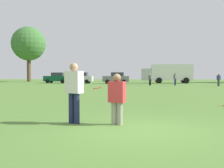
{
  "coord_description": "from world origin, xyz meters",
  "views": [
    {
      "loc": [
        0.01,
        -6.89,
        1.45
      ],
      "look_at": [
        -0.98,
        3.59,
        1.08
      ],
      "focal_mm": 41.92,
      "sensor_mm": 36.0,
      "label": 1
    }
  ],
  "objects_px": {
    "parked_car_center": "(116,78)",
    "bystander_sideline_watcher": "(219,79)",
    "frisbee": "(97,88)",
    "bystander_field_marshal": "(150,79)",
    "box_truck": "(168,73)",
    "player_thrower": "(74,89)",
    "parked_car_mid_left": "(80,78)",
    "bystander_far_jogger": "(175,78)",
    "player_defender": "(117,96)",
    "parked_car_near_left": "(57,78)"
  },
  "relations": [
    {
      "from": "parked_car_center",
      "to": "bystander_sideline_watcher",
      "type": "bearing_deg",
      "value": -29.36
    },
    {
      "from": "frisbee",
      "to": "bystander_field_marshal",
      "type": "xyz_separation_m",
      "value": [
        2.98,
        28.27,
        -0.16
      ]
    },
    {
      "from": "bystander_sideline_watcher",
      "to": "bystander_field_marshal",
      "type": "bearing_deg",
      "value": 167.87
    },
    {
      "from": "parked_car_center",
      "to": "box_truck",
      "type": "relative_size",
      "value": 0.49
    },
    {
      "from": "player_thrower",
      "to": "frisbee",
      "type": "xyz_separation_m",
      "value": [
        0.69,
        0.01,
        0.04
      ]
    },
    {
      "from": "parked_car_center",
      "to": "box_truck",
      "type": "bearing_deg",
      "value": 22.71
    },
    {
      "from": "parked_car_mid_left",
      "to": "frisbee",
      "type": "bearing_deg",
      "value": -76.91
    },
    {
      "from": "bystander_far_jogger",
      "to": "player_thrower",
      "type": "bearing_deg",
      "value": -103.95
    },
    {
      "from": "frisbee",
      "to": "bystander_far_jogger",
      "type": "height_order",
      "value": "bystander_far_jogger"
    },
    {
      "from": "frisbee",
      "to": "box_truck",
      "type": "bearing_deg",
      "value": 80.3
    },
    {
      "from": "box_truck",
      "to": "bystander_sideline_watcher",
      "type": "bearing_deg",
      "value": -65.78
    },
    {
      "from": "bystander_field_marshal",
      "to": "player_defender",
      "type": "bearing_deg",
      "value": -94.82
    },
    {
      "from": "bystander_sideline_watcher",
      "to": "bystander_far_jogger",
      "type": "distance_m",
      "value": 5.46
    },
    {
      "from": "player_thrower",
      "to": "frisbee",
      "type": "bearing_deg",
      "value": 0.87
    },
    {
      "from": "frisbee",
      "to": "parked_car_center",
      "type": "relative_size",
      "value": 0.06
    },
    {
      "from": "box_truck",
      "to": "frisbee",
      "type": "bearing_deg",
      "value": -99.7
    },
    {
      "from": "parked_car_center",
      "to": "bystander_far_jogger",
      "type": "relative_size",
      "value": 2.44
    },
    {
      "from": "player_thrower",
      "to": "parked_car_mid_left",
      "type": "distance_m",
      "value": 36.04
    },
    {
      "from": "player_thrower",
      "to": "bystander_far_jogger",
      "type": "xyz_separation_m",
      "value": [
        7.06,
        28.41,
        -0.04
      ]
    },
    {
      "from": "parked_car_near_left",
      "to": "box_truck",
      "type": "bearing_deg",
      "value": 4.88
    },
    {
      "from": "parked_car_mid_left",
      "to": "bystander_field_marshal",
      "type": "xyz_separation_m",
      "value": [
        11.18,
        -6.97,
        -0.03
      ]
    },
    {
      "from": "player_defender",
      "to": "bystander_field_marshal",
      "type": "distance_m",
      "value": 28.46
    },
    {
      "from": "parked_car_center",
      "to": "bystander_field_marshal",
      "type": "height_order",
      "value": "parked_car_center"
    },
    {
      "from": "parked_car_near_left",
      "to": "bystander_sideline_watcher",
      "type": "distance_m",
      "value": 25.75
    },
    {
      "from": "parked_car_mid_left",
      "to": "box_truck",
      "type": "height_order",
      "value": "box_truck"
    },
    {
      "from": "bystander_far_jogger",
      "to": "bystander_field_marshal",
      "type": "relative_size",
      "value": 1.09
    },
    {
      "from": "parked_car_mid_left",
      "to": "bystander_far_jogger",
      "type": "xyz_separation_m",
      "value": [
        14.56,
        -6.84,
        0.05
      ]
    },
    {
      "from": "player_defender",
      "to": "parked_car_mid_left",
      "type": "bearing_deg",
      "value": 103.97
    },
    {
      "from": "parked_car_near_left",
      "to": "bystander_sideline_watcher",
      "type": "relative_size",
      "value": 2.67
    },
    {
      "from": "player_thrower",
      "to": "parked_car_near_left",
      "type": "relative_size",
      "value": 0.43
    },
    {
      "from": "player_thrower",
      "to": "box_truck",
      "type": "xyz_separation_m",
      "value": [
        7.13,
        37.65,
        0.74
      ]
    },
    {
      "from": "bystander_sideline_watcher",
      "to": "player_thrower",
      "type": "bearing_deg",
      "value": -114.68
    },
    {
      "from": "bystander_far_jogger",
      "to": "bystander_sideline_watcher",
      "type": "bearing_deg",
      "value": -20.9
    },
    {
      "from": "player_defender",
      "to": "parked_car_mid_left",
      "type": "relative_size",
      "value": 0.35
    },
    {
      "from": "player_thrower",
      "to": "parked_car_near_left",
      "type": "distance_m",
      "value": 37.9
    },
    {
      "from": "player_defender",
      "to": "box_truck",
      "type": "distance_m",
      "value": 38.19
    },
    {
      "from": "parked_car_near_left",
      "to": "bystander_sideline_watcher",
      "type": "height_order",
      "value": "parked_car_near_left"
    },
    {
      "from": "box_truck",
      "to": "bystander_far_jogger",
      "type": "xyz_separation_m",
      "value": [
        -0.07,
        -9.24,
        -0.78
      ]
    },
    {
      "from": "bystander_field_marshal",
      "to": "box_truck",
      "type": "bearing_deg",
      "value": 69.77
    },
    {
      "from": "parked_car_near_left",
      "to": "parked_car_mid_left",
      "type": "height_order",
      "value": "same"
    },
    {
      "from": "player_defender",
      "to": "bystander_sideline_watcher",
      "type": "xyz_separation_m",
      "value": [
        10.88,
        26.54,
        0.07
      ]
    },
    {
      "from": "parked_car_near_left",
      "to": "player_thrower",
      "type": "bearing_deg",
      "value": -71.95
    },
    {
      "from": "parked_car_mid_left",
      "to": "box_truck",
      "type": "xyz_separation_m",
      "value": [
        14.63,
        2.39,
        0.83
      ]
    },
    {
      "from": "player_thrower",
      "to": "parked_car_center",
      "type": "bearing_deg",
      "value": 92.33
    },
    {
      "from": "player_thrower",
      "to": "parked_car_mid_left",
      "type": "xyz_separation_m",
      "value": [
        -7.5,
        35.26,
        -0.09
      ]
    },
    {
      "from": "frisbee",
      "to": "bystander_far_jogger",
      "type": "xyz_separation_m",
      "value": [
        6.36,
        28.4,
        -0.09
      ]
    },
    {
      "from": "bystander_far_jogger",
      "to": "box_truck",
      "type": "bearing_deg",
      "value": 89.55
    },
    {
      "from": "parked_car_near_left",
      "to": "bystander_field_marshal",
      "type": "height_order",
      "value": "parked_car_near_left"
    },
    {
      "from": "parked_car_center",
      "to": "frisbee",
      "type": "bearing_deg",
      "value": -86.51
    },
    {
      "from": "frisbee",
      "to": "parked_car_center",
      "type": "distance_m",
      "value": 34.14
    }
  ]
}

